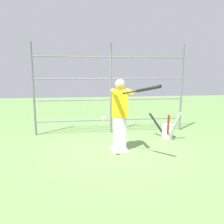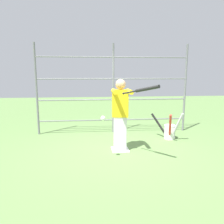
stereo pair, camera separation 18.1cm
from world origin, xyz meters
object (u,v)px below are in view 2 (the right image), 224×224
(batter, at_px, (120,113))
(baseball_bat_swinging, at_px, (144,89))
(softball_in_flight, at_px, (103,118))
(bat_bucket, at_px, (169,131))

(batter, xyz_separation_m, baseball_bat_swinging, (-0.33, 0.87, 0.60))
(batter, xyz_separation_m, softball_in_flight, (0.44, 0.59, 0.00))
(bat_bucket, bearing_deg, batter, 27.32)
(batter, relative_size, softball_in_flight, 17.46)
(softball_in_flight, xyz_separation_m, bat_bucket, (-1.92, -1.36, -0.67))
(batter, relative_size, baseball_bat_swinging, 2.21)
(batter, height_order, bat_bucket, batter)
(batter, distance_m, bat_bucket, 1.80)
(baseball_bat_swinging, bearing_deg, batter, -69.41)
(batter, bearing_deg, softball_in_flight, 53.52)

